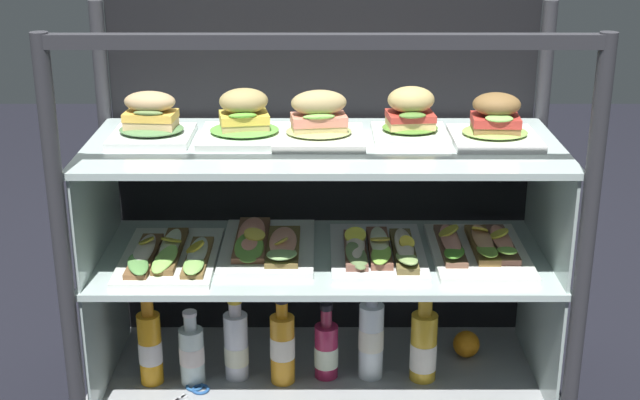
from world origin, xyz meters
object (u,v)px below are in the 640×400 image
open_sandwich_tray_right_of_center (263,245)px  open_sandwich_tray_far_right (376,250)px  juice_bottle_near_post (233,346)px  juice_bottle_front_fourth (189,354)px  plated_roll_sandwich_near_left_corner (316,124)px  juice_bottle_front_left_end (323,350)px  open_sandwich_tray_left_of_center (166,255)px  juice_bottle_front_middle (279,346)px  plated_roll_sandwich_near_right_corner (407,119)px  orange_fruit_beside_bottles (463,344)px  juice_bottle_back_left (420,346)px  plated_roll_sandwich_mid_right (241,123)px  plated_roll_sandwich_far_right (492,124)px  juice_bottle_back_right (368,338)px  plated_roll_sandwich_left_of_center (148,123)px  kitchen_scissors (186,393)px  juice_bottle_front_second (147,347)px  open_sandwich_tray_mid_left (475,248)px

open_sandwich_tray_right_of_center → open_sandwich_tray_far_right: (0.27, -0.03, 0.00)m
juice_bottle_near_post → juice_bottle_front_fourth: bearing=-167.1°
plated_roll_sandwich_near_left_corner → juice_bottle_front_left_end: plated_roll_sandwich_near_left_corner is taller
plated_roll_sandwich_near_left_corner → open_sandwich_tray_far_right: 0.34m
open_sandwich_tray_left_of_center → juice_bottle_front_middle: bearing=2.2°
plated_roll_sandwich_near_right_corner → open_sandwich_tray_left_of_center: (-0.57, -0.09, -0.31)m
open_sandwich_tray_far_right → orange_fruit_beside_bottles: (0.24, 0.11, -0.31)m
plated_roll_sandwich_near_right_corner → juice_bottle_front_fourth: plated_roll_sandwich_near_right_corner is taller
juice_bottle_front_middle → juice_bottle_front_left_end: juice_bottle_front_middle is taller
open_sandwich_tray_left_of_center → juice_bottle_back_left: open_sandwich_tray_left_of_center is taller
plated_roll_sandwich_mid_right → open_sandwich_tray_left_of_center: (-0.18, -0.07, -0.30)m
plated_roll_sandwich_far_right → juice_bottle_back_right: size_ratio=0.78×
plated_roll_sandwich_left_of_center → kitchen_scissors: size_ratio=1.02×
plated_roll_sandwich_near_left_corner → plated_roll_sandwich_near_right_corner: plated_roll_sandwich_near_right_corner is taller
open_sandwich_tray_right_of_center → orange_fruit_beside_bottles: bearing=8.0°
plated_roll_sandwich_near_left_corner → orange_fruit_beside_bottles: size_ratio=2.99×
juice_bottle_front_second → juice_bottle_back_right: 0.55m
open_sandwich_tray_far_right → juice_bottle_back_right: bearing=149.4°
juice_bottle_near_post → juice_bottle_front_middle: (0.12, -0.02, 0.01)m
juice_bottle_front_middle → juice_bottle_back_right: size_ratio=0.91×
plated_roll_sandwich_left_of_center → plated_roll_sandwich_far_right: bearing=-1.3°
juice_bottle_front_middle → juice_bottle_back_right: bearing=6.4°
juice_bottle_front_fourth → orange_fruit_beside_bottles: 0.71m
juice_bottle_front_second → juice_bottle_front_fourth: 0.10m
juice_bottle_front_middle → plated_roll_sandwich_far_right: bearing=5.4°
open_sandwich_tray_mid_left → juice_bottle_near_post: 0.64m
juice_bottle_front_fourth → juice_bottle_near_post: 0.11m
open_sandwich_tray_left_of_center → orange_fruit_beside_bottles: (0.74, 0.13, -0.31)m
open_sandwich_tray_far_right → juice_bottle_front_middle: size_ratio=1.45×
plated_roll_sandwich_far_right → juice_bottle_back_left: (-0.15, -0.03, -0.56)m
plated_roll_sandwich_left_of_center → open_sandwich_tray_mid_left: size_ratio=0.56×
juice_bottle_front_left_end → open_sandwich_tray_mid_left: bearing=0.2°
plated_roll_sandwich_left_of_center → juice_bottle_front_middle: plated_roll_sandwich_left_of_center is taller
open_sandwich_tray_right_of_center → kitchen_scissors: 0.41m
plated_roll_sandwich_far_right → open_sandwich_tray_right_of_center: plated_roll_sandwich_far_right is taller
plated_roll_sandwich_mid_right → juice_bottle_front_left_end: plated_roll_sandwich_mid_right is taller
juice_bottle_front_fourth → juice_bottle_front_left_end: size_ratio=0.96×
juice_bottle_front_second → juice_bottle_front_fourth: (0.10, -0.00, -0.02)m
open_sandwich_tray_mid_left → juice_bottle_near_post: bearing=-179.5°
open_sandwich_tray_left_of_center → orange_fruit_beside_bottles: open_sandwich_tray_left_of_center is taller
open_sandwich_tray_right_of_center → juice_bottle_front_left_end: (0.15, -0.03, -0.27)m
plated_roll_sandwich_near_left_corner → open_sandwich_tray_mid_left: size_ratio=0.62×
juice_bottle_back_right → plated_roll_sandwich_near_left_corner: bearing=167.2°
open_sandwich_tray_far_right → juice_bottle_front_middle: bearing=-176.0°
open_sandwich_tray_far_right → open_sandwich_tray_mid_left: bearing=2.2°
juice_bottle_front_middle → plated_roll_sandwich_left_of_center: bearing=167.8°
juice_bottle_front_middle → juice_bottle_back_left: (0.35, 0.01, -0.01)m
plated_roll_sandwich_left_of_center → plated_roll_sandwich_near_left_corner: (0.39, -0.01, 0.00)m
juice_bottle_front_second → orange_fruit_beside_bottles: 0.81m
open_sandwich_tray_right_of_center → juice_bottle_front_middle: 0.26m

